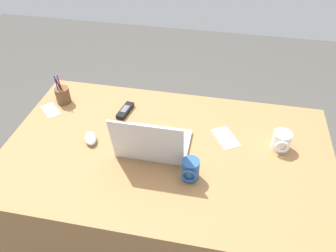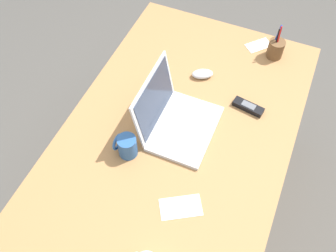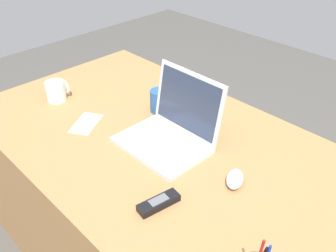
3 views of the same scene
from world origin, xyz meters
TOP-DOWN VIEW (x-y plane):
  - desk at (0.00, 0.00)m, footprint 1.57×0.94m
  - laptop at (0.06, 0.02)m, footprint 0.33×0.28m
  - computer_mouse at (0.38, 0.01)m, footprint 0.10×0.11m
  - coffee_mug_white at (-0.13, 0.15)m, footprint 0.08×0.09m
  - coffee_mug_tall at (-0.53, -0.12)m, footprint 0.09×0.10m
  - cordless_phone at (0.28, -0.24)m, footprint 0.07×0.14m
  - paper_note_left at (-0.27, -0.14)m, footprint 0.15×0.18m

SIDE VIEW (x-z plane):
  - desk at x=0.00m, z-range 0.00..0.75m
  - paper_note_left at x=-0.27m, z-range 0.75..0.75m
  - cordless_phone at x=0.28m, z-range 0.75..0.78m
  - computer_mouse at x=0.38m, z-range 0.75..0.79m
  - coffee_mug_tall at x=-0.53m, z-range 0.75..0.84m
  - coffee_mug_white at x=-0.13m, z-range 0.75..0.85m
  - laptop at x=0.06m, z-range 0.68..0.93m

